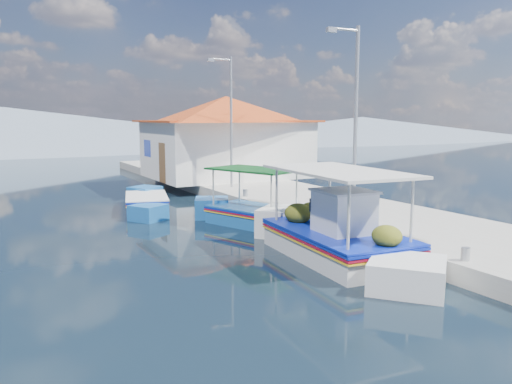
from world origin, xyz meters
name	(u,v)px	position (x,y,z in m)	size (l,w,h in m)	color
ground	(256,271)	(0.00, 0.00, 0.00)	(160.00, 160.00, 0.00)	black
quay	(315,205)	(5.90, 6.00, 0.25)	(5.00, 44.00, 0.50)	#A6A49B
bollards	(279,202)	(3.80, 5.25, 0.65)	(0.20, 17.20, 0.30)	#A5A8AD
main_caique	(335,239)	(2.45, 0.10, 0.51)	(2.73, 7.98, 2.64)	silver
caique_green_canopy	(254,215)	(2.55, 4.91, 0.33)	(3.08, 5.52, 2.20)	#1B5DA5
caique_blue_hull	(146,205)	(-0.04, 9.34, 0.26)	(2.47, 5.24, 0.96)	#1B5DA5
harbor_building	(226,135)	(6.20, 15.00, 2.78)	(10.49, 10.49, 4.40)	white
lamp_post_near	(353,114)	(4.51, 2.00, 3.85)	(1.21, 0.14, 6.00)	#A5A8AD
lamp_post_far	(229,115)	(4.51, 11.00, 3.85)	(1.21, 0.14, 6.00)	#A5A8AD
mountain_ridge	(90,132)	(6.54, 56.00, 2.04)	(171.40, 96.00, 5.50)	slate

